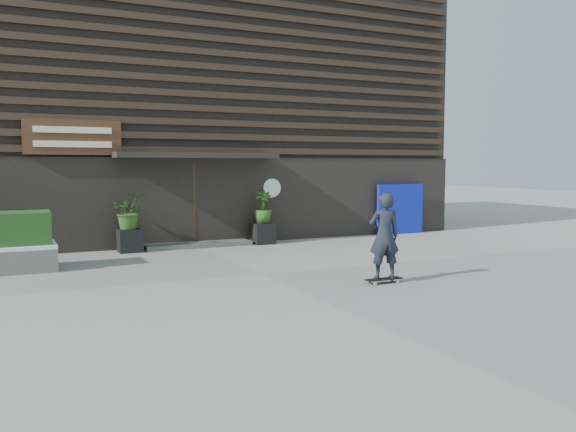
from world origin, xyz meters
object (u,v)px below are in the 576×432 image
blue_tarp (400,209)px  planter_pot_left (130,241)px  skateboarder (384,236)px  planter_pot_right (263,233)px

blue_tarp → planter_pot_left: bearing=-178.4°
planter_pot_left → blue_tarp: 8.89m
blue_tarp → skateboarder: (-5.18, -6.60, 0.09)m
planter_pot_right → skateboarder: (-0.11, -6.30, 0.62)m
planter_pot_right → blue_tarp: bearing=3.4°
planter_pot_left → skateboarder: 7.33m
planter_pot_left → planter_pot_right: 3.80m
planter_pot_left → blue_tarp: (8.87, 0.30, 0.53)m
blue_tarp → skateboarder: skateboarder is taller
planter_pot_right → blue_tarp: blue_tarp is taller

